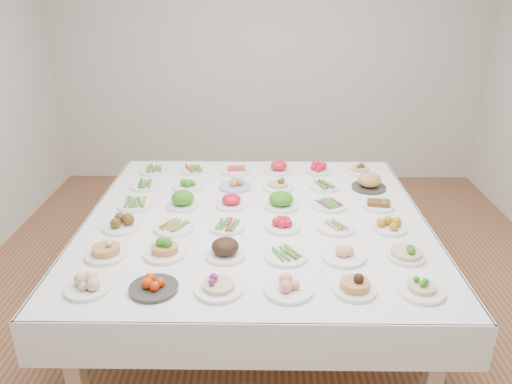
{
  "coord_description": "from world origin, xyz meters",
  "views": [
    {
      "loc": [
        -0.07,
        -3.36,
        2.28
      ],
      "look_at": [
        -0.11,
        -0.07,
        0.88
      ],
      "focal_mm": 35.0,
      "sensor_mm": 36.0,
      "label": 1
    }
  ],
  "objects_px": {
    "dish_0": "(87,282)",
    "dish_35": "(360,167)",
    "display_table": "(256,225)",
    "dish_18": "(135,203)"
  },
  "relations": [
    {
      "from": "dish_0",
      "to": "dish_35",
      "type": "xyz_separation_m",
      "value": [
        1.77,
        1.8,
        0.01
      ]
    },
    {
      "from": "display_table",
      "to": "dish_0",
      "type": "bearing_deg",
      "value": -134.61
    },
    {
      "from": "display_table",
      "to": "dish_35",
      "type": "distance_m",
      "value": 1.27
    },
    {
      "from": "display_table",
      "to": "dish_0",
      "type": "distance_m",
      "value": 1.27
    },
    {
      "from": "display_table",
      "to": "dish_35",
      "type": "xyz_separation_m",
      "value": [
        0.88,
        0.9,
        0.12
      ]
    },
    {
      "from": "display_table",
      "to": "dish_35",
      "type": "height_order",
      "value": "dish_35"
    },
    {
      "from": "display_table",
      "to": "dish_35",
      "type": "relative_size",
      "value": 9.33
    },
    {
      "from": "dish_18",
      "to": "dish_35",
      "type": "relative_size",
      "value": 1.02
    },
    {
      "from": "dish_18",
      "to": "dish_35",
      "type": "distance_m",
      "value": 1.91
    },
    {
      "from": "dish_18",
      "to": "dish_35",
      "type": "xyz_separation_m",
      "value": [
        1.77,
        0.72,
        0.02
      ]
    }
  ]
}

